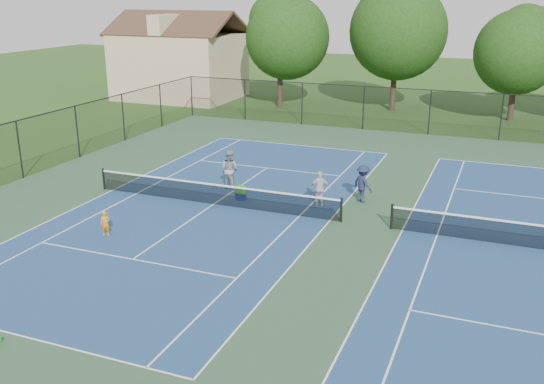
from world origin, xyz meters
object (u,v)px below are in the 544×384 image
at_px(bystander_a, 320,189).
at_px(tree_back_c, 519,46).
at_px(ball_hopper, 241,190).
at_px(child_player, 105,223).
at_px(clapboard_house, 180,63).
at_px(instructor, 230,169).
at_px(bystander_b, 363,184).
at_px(tree_back_a, 280,32).
at_px(ball_crate, 241,197).
at_px(tree_back_b, 397,26).

bearing_deg(bystander_a, tree_back_c, -124.99).
distance_m(tree_back_c, ball_hopper, 26.90).
height_order(child_player, ball_hopper, child_player).
bearing_deg(clapboard_house, ball_hopper, -54.85).
relative_size(instructor, bystander_b, 1.11).
xyz_separation_m(bystander_a, ball_hopper, (-3.61, -0.62, -0.30)).
distance_m(bystander_a, bystander_b, 2.06).
bearing_deg(child_player, bystander_a, 19.59).
relative_size(tree_back_a, instructor, 4.73).
relative_size(tree_back_a, clapboard_house, 0.85).
xyz_separation_m(clapboard_house, ball_crate, (16.89, -23.99, -2.94)).
bearing_deg(child_player, ball_crate, 37.46).
height_order(tree_back_c, bystander_b, tree_back_c).
distance_m(tree_back_b, ball_hopper, 25.81).
bearing_deg(tree_back_b, ball_crate, -94.82).
distance_m(tree_back_a, tree_back_b, 9.24).
distance_m(child_player, bystander_b, 11.43).
distance_m(tree_back_c, clapboard_house, 28.10).
bearing_deg(bystander_b, clapboard_house, -11.28).
bearing_deg(bystander_a, bystander_b, -160.64).
xyz_separation_m(tree_back_b, tree_back_c, (9.00, -1.00, -1.11)).
distance_m(bystander_b, ball_crate, 5.62).
bearing_deg(instructor, tree_back_c, -107.52).
relative_size(tree_back_b, ball_hopper, 24.98).
height_order(clapboard_house, ball_hopper, clapboard_house).
relative_size(clapboard_house, bystander_b, 6.20).
distance_m(instructor, ball_hopper, 1.91).
xyz_separation_m(instructor, bystander_b, (6.48, 0.45, -0.10)).
xyz_separation_m(child_player, bystander_b, (8.44, 7.70, 0.37)).
xyz_separation_m(tree_back_a, instructor, (5.67, -21.59, -5.07)).
distance_m(ball_crate, ball_hopper, 0.35).
bearing_deg(ball_crate, bystander_a, 9.70).
bearing_deg(bystander_b, tree_back_a, -26.40).
bearing_deg(instructor, ball_crate, 142.26).
bearing_deg(bystander_a, clapboard_house, -65.94).
height_order(child_player, ball_crate, child_player).
height_order(bystander_a, ball_crate, bystander_a).
bearing_deg(ball_hopper, tree_back_c, 65.15).
xyz_separation_m(tree_back_c, ball_crate, (-11.11, -23.99, -5.33)).
relative_size(tree_back_b, child_player, 9.96).
bearing_deg(instructor, ball_hopper, 142.26).
relative_size(ball_crate, ball_hopper, 1.01).
bearing_deg(ball_hopper, clapboard_house, 125.15).
bearing_deg(ball_hopper, instructor, 131.17).
relative_size(instructor, ball_crate, 4.79).
relative_size(tree_back_a, child_player, 9.09).
height_order(tree_back_c, child_player, tree_back_c).
distance_m(tree_back_a, instructor, 22.90).
relative_size(tree_back_c, bystander_b, 4.82).
distance_m(tree_back_c, child_player, 33.46).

